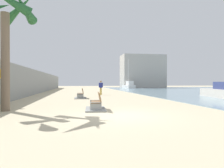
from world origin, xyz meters
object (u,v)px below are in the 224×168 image
(boat_far_right, at_px, (129,85))
(pedestrian_sign, at_px, (2,82))
(boat_nearest, at_px, (223,91))
(bench_far, at_px, (81,96))
(palm_tree, at_px, (6,19))
(bench_near, at_px, (96,106))
(person_walking, at_px, (101,86))

(boat_far_right, relative_size, pedestrian_sign, 3.03)
(boat_nearest, bearing_deg, bench_far, 174.13)
(palm_tree, xyz_separation_m, bench_near, (4.81, -0.34, -4.72))
(bench_far, bearing_deg, boat_far_right, 67.47)
(boat_far_right, bearing_deg, person_walking, -111.63)
(boat_far_right, distance_m, pedestrian_sign, 41.11)
(pedestrian_sign, bearing_deg, bench_near, -24.24)
(boat_nearest, relative_size, pedestrian_sign, 2.47)
(bench_near, distance_m, boat_nearest, 15.25)
(palm_tree, relative_size, bench_far, 3.10)
(bench_far, distance_m, pedestrian_sign, 7.86)
(pedestrian_sign, bearing_deg, person_walking, 54.92)
(bench_near, xyz_separation_m, pedestrian_sign, (-5.77, 2.60, 1.33))
(bench_near, height_order, pedestrian_sign, pedestrian_sign)
(person_walking, relative_size, boat_far_right, 0.23)
(bench_far, distance_m, boat_far_right, 33.67)
(bench_far, bearing_deg, palm_tree, -116.83)
(person_walking, distance_m, boat_far_right, 28.11)
(palm_tree, height_order, boat_nearest, palm_tree)
(boat_far_right, height_order, pedestrian_sign, boat_far_right)
(palm_tree, bearing_deg, pedestrian_sign, 113.11)
(pedestrian_sign, bearing_deg, boat_nearest, 12.82)
(palm_tree, xyz_separation_m, boat_nearest, (18.36, 6.65, -4.33))
(bench_near, height_order, boat_far_right, boat_far_right)
(boat_far_right, distance_m, boat_nearest, 32.59)
(palm_tree, xyz_separation_m, boat_far_right, (17.01, 39.22, -4.21))
(pedestrian_sign, bearing_deg, bench_far, 49.16)
(palm_tree, bearing_deg, bench_far, 63.17)
(person_walking, xyz_separation_m, pedestrian_sign, (-7.61, -10.84, 0.53))
(bench_far, height_order, boat_nearest, boat_nearest)
(bench_far, xyz_separation_m, person_walking, (2.54, 4.97, 0.80))
(bench_near, xyz_separation_m, boat_nearest, (13.54, 7.00, 0.39))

